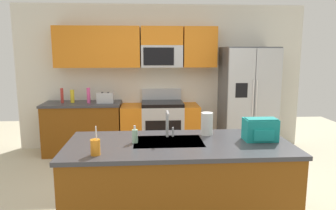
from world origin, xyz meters
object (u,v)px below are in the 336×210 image
(range_oven, at_px, (160,127))
(bottle_pink, at_px, (89,95))
(pepper_mill, at_px, (62,96))
(soap_dispenser, at_px, (135,136))
(toaster, at_px, (105,98))
(refrigerator, at_px, (247,100))
(sink_faucet, at_px, (168,122))
(bottle_yellow, at_px, (72,96))
(paper_towel_roll, at_px, (207,124))
(backpack, at_px, (260,129))
(drink_cup_orange, at_px, (95,147))

(range_oven, bearing_deg, bottle_pink, -177.78)
(pepper_mill, distance_m, soap_dispenser, 2.80)
(range_oven, height_order, toaster, range_oven)
(refrigerator, relative_size, sink_faucet, 6.56)
(pepper_mill, xyz_separation_m, soap_dispenser, (1.33, -2.47, -0.06))
(toaster, xyz_separation_m, sink_faucet, (0.92, -2.25, 0.08))
(range_oven, distance_m, refrigerator, 1.62)
(bottle_pink, distance_m, bottle_yellow, 0.30)
(bottle_pink, relative_size, paper_towel_roll, 1.10)
(sink_faucet, height_order, soap_dispenser, sink_faucet)
(range_oven, xyz_separation_m, backpack, (0.89, -2.48, 0.57))
(drink_cup_orange, xyz_separation_m, paper_towel_roll, (1.08, 0.59, 0.05))
(range_oven, distance_m, drink_cup_orange, 2.95)
(sink_faucet, distance_m, drink_cup_orange, 0.84)
(drink_cup_orange, bearing_deg, pepper_mill, 109.57)
(drink_cup_orange, relative_size, paper_towel_roll, 1.08)
(soap_dispenser, relative_size, backpack, 0.53)
(refrigerator, relative_size, soap_dispenser, 10.88)
(refrigerator, relative_size, bottle_pink, 6.99)
(bottle_yellow, bearing_deg, backpack, -46.11)
(toaster, bearing_deg, bottle_yellow, 172.50)
(drink_cup_orange, bearing_deg, range_oven, 76.38)
(pepper_mill, distance_m, backpack, 3.57)
(sink_faucet, bearing_deg, toaster, 112.25)
(bottle_yellow, relative_size, backpack, 0.70)
(refrigerator, height_order, sink_faucet, refrigerator)
(drink_cup_orange, relative_size, soap_dispenser, 1.52)
(bottle_yellow, height_order, backpack, backpack)
(range_oven, xyz_separation_m, paper_towel_roll, (0.40, -2.23, 0.58))
(bottle_yellow, bearing_deg, sink_faucet, -57.30)
(refrigerator, bearing_deg, soap_dispenser, -128.32)
(pepper_mill, bearing_deg, backpack, -43.91)
(soap_dispenser, xyz_separation_m, backpack, (1.25, -0.01, 0.05))
(pepper_mill, bearing_deg, toaster, -3.87)
(refrigerator, xyz_separation_m, sink_faucet, (-1.56, -2.23, 0.14))
(range_oven, bearing_deg, paper_towel_roll, -79.84)
(backpack, bearing_deg, soap_dispenser, 179.65)
(drink_cup_orange, distance_m, soap_dispenser, 0.48)
(soap_dispenser, xyz_separation_m, paper_towel_roll, (0.76, 0.24, 0.05))
(refrigerator, bearing_deg, backpack, -105.11)
(pepper_mill, height_order, sink_faucet, sink_faucet)
(soap_dispenser, relative_size, paper_towel_roll, 0.71)
(bottle_pink, bearing_deg, pepper_mill, 174.36)
(refrigerator, relative_size, backpack, 5.78)
(sink_faucet, relative_size, paper_towel_roll, 1.17)
(toaster, relative_size, soap_dispenser, 1.65)
(pepper_mill, bearing_deg, bottle_pink, -5.64)
(refrigerator, distance_m, sink_faucet, 2.73)
(soap_dispenser, bearing_deg, refrigerator, 51.68)
(bottle_yellow, height_order, paper_towel_roll, paper_towel_roll)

